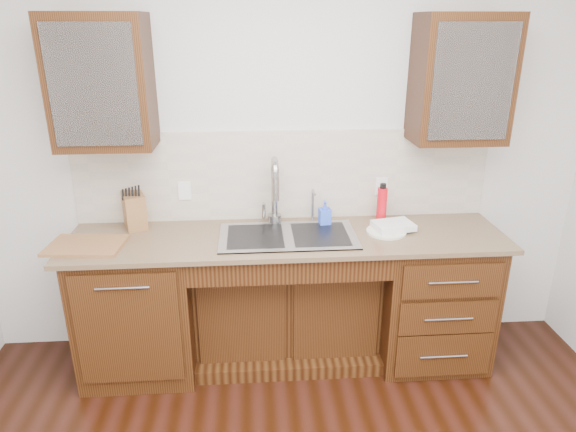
{
  "coord_description": "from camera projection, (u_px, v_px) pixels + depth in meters",
  "views": [
    {
      "loc": [
        -0.22,
        -1.48,
        2.16
      ],
      "look_at": [
        0.0,
        1.4,
        1.05
      ],
      "focal_mm": 32.0,
      "sensor_mm": 36.0,
      "label": 1
    }
  ],
  "objects": [
    {
      "name": "wall_back",
      "position": [
        283.0,
        152.0,
        3.36
      ],
      "size": [
        4.0,
        0.1,
        2.7
      ],
      "primitive_type": "cube",
      "color": "silver",
      "rests_on": "ground"
    },
    {
      "name": "base_cabinet_left",
      "position": [
        140.0,
        307.0,
        3.28
      ],
      "size": [
        0.7,
        0.62,
        0.88
      ],
      "primitive_type": "cube",
      "color": "#593014",
      "rests_on": "ground"
    },
    {
      "name": "base_cabinet_center",
      "position": [
        287.0,
        306.0,
        3.47
      ],
      "size": [
        1.2,
        0.44,
        0.7
      ],
      "primitive_type": "cube",
      "color": "#593014",
      "rests_on": "ground"
    },
    {
      "name": "base_cabinet_right",
      "position": [
        430.0,
        295.0,
        3.42
      ],
      "size": [
        0.7,
        0.62,
        0.88
      ],
      "primitive_type": "cube",
      "color": "#593014",
      "rests_on": "ground"
    },
    {
      "name": "countertop",
      "position": [
        288.0,
        238.0,
        3.17
      ],
      "size": [
        2.7,
        0.65,
        0.03
      ],
      "primitive_type": "cube",
      "color": "#84705B",
      "rests_on": "base_cabinet_left"
    },
    {
      "name": "backsplash",
      "position": [
        284.0,
        175.0,
        3.35
      ],
      "size": [
        2.7,
        0.02,
        0.59
      ],
      "primitive_type": "cube",
      "color": "beige",
      "rests_on": "wall_back"
    },
    {
      "name": "sink",
      "position": [
        288.0,
        249.0,
        3.18
      ],
      "size": [
        0.84,
        0.46,
        0.19
      ],
      "primitive_type": "cube",
      "color": "#9E9EA5",
      "rests_on": "countertop"
    },
    {
      "name": "faucet",
      "position": [
        274.0,
        194.0,
        3.29
      ],
      "size": [
        0.04,
        0.04,
        0.4
      ],
      "primitive_type": "cylinder",
      "color": "#999993",
      "rests_on": "countertop"
    },
    {
      "name": "filter_tap",
      "position": [
        313.0,
        204.0,
        3.35
      ],
      "size": [
        0.02,
        0.02,
        0.24
      ],
      "primitive_type": "cylinder",
      "color": "#999993",
      "rests_on": "countertop"
    },
    {
      "name": "upper_cabinet_left",
      "position": [
        102.0,
        82.0,
        2.91
      ],
      "size": [
        0.55,
        0.34,
        0.75
      ],
      "primitive_type": "cube",
      "color": "#593014",
      "rests_on": "wall_back"
    },
    {
      "name": "upper_cabinet_right",
      "position": [
        461.0,
        79.0,
        3.06
      ],
      "size": [
        0.55,
        0.34,
        0.75
      ],
      "primitive_type": "cube",
      "color": "#593014",
      "rests_on": "wall_back"
    },
    {
      "name": "outlet_left",
      "position": [
        185.0,
        191.0,
        3.33
      ],
      "size": [
        0.08,
        0.01,
        0.12
      ],
      "primitive_type": "cube",
      "color": "white",
      "rests_on": "backsplash"
    },
    {
      "name": "outlet_right",
      "position": [
        381.0,
        186.0,
        3.42
      ],
      "size": [
        0.08,
        0.01,
        0.12
      ],
      "primitive_type": "cube",
      "color": "white",
      "rests_on": "backsplash"
    },
    {
      "name": "soap_bottle",
      "position": [
        325.0,
        213.0,
        3.31
      ],
      "size": [
        0.08,
        0.08,
        0.16
      ],
      "primitive_type": "imported",
      "rotation": [
        0.0,
        0.0,
        0.12
      ],
      "color": "blue",
      "rests_on": "countertop"
    },
    {
      "name": "water_bottle",
      "position": [
        382.0,
        206.0,
        3.33
      ],
      "size": [
        0.07,
        0.07,
        0.24
      ],
      "primitive_type": "cylinder",
      "rotation": [
        0.0,
        0.0,
        -0.18
      ],
      "color": "red",
      "rests_on": "countertop"
    },
    {
      "name": "plate",
      "position": [
        386.0,
        232.0,
        3.21
      ],
      "size": [
        0.29,
        0.29,
        0.01
      ],
      "primitive_type": "cylinder",
      "rotation": [
        0.0,
        0.0,
        -0.2
      ],
      "color": "silver",
      "rests_on": "countertop"
    },
    {
      "name": "dish_towel",
      "position": [
        393.0,
        226.0,
        3.23
      ],
      "size": [
        0.27,
        0.22,
        0.04
      ],
      "primitive_type": "cube",
      "rotation": [
        0.0,
        0.0,
        0.2
      ],
      "color": "white",
      "rests_on": "plate"
    },
    {
      "name": "knife_block",
      "position": [
        134.0,
        210.0,
        3.27
      ],
      "size": [
        0.19,
        0.23,
        0.22
      ],
      "primitive_type": "cube",
      "rotation": [
        0.0,
        0.0,
        0.36
      ],
      "color": "#A87750",
      "rests_on": "countertop"
    },
    {
      "name": "cutting_board",
      "position": [
        86.0,
        245.0,
        3.01
      ],
      "size": [
        0.45,
        0.34,
        0.02
      ],
      "primitive_type": "cube",
      "rotation": [
        0.0,
        0.0,
        -0.09
      ],
      "color": "olive",
      "rests_on": "countertop"
    },
    {
      "name": "cup_left_a",
      "position": [
        92.0,
        92.0,
        2.93
      ],
      "size": [
        0.14,
        0.14,
        0.1
      ],
      "primitive_type": "imported",
      "rotation": [
        0.0,
        0.0,
        0.22
      ],
      "color": "white",
      "rests_on": "upper_cabinet_left"
    },
    {
      "name": "cup_left_b",
      "position": [
        127.0,
        92.0,
        2.94
      ],
      "size": [
        0.12,
        0.12,
        0.09
      ],
      "primitive_type": "imported",
      "rotation": [
        0.0,
        0.0,
        0.32
      ],
      "color": "white",
      "rests_on": "upper_cabinet_left"
    },
    {
      "name": "cup_right_a",
      "position": [
        441.0,
        88.0,
        3.07
      ],
      "size": [
        0.14,
        0.14,
        0.1
      ],
      "primitive_type": "imported",
      "rotation": [
        0.0,
        0.0,
        0.16
      ],
      "color": "silver",
      "rests_on": "upper_cabinet_right"
    },
    {
      "name": "cup_right_b",
      "position": [
        468.0,
        88.0,
        3.08
      ],
      "size": [
        0.13,
        0.13,
        0.1
      ],
      "primitive_type": "imported",
      "rotation": [
        0.0,
        0.0,
        -0.34
      ],
      "color": "white",
      "rests_on": "upper_cabinet_right"
    }
  ]
}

